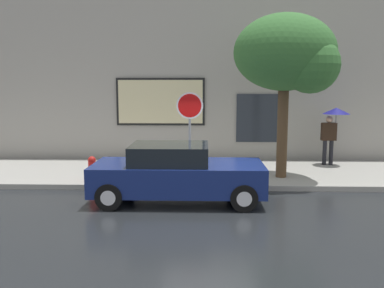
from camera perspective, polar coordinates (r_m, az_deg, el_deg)
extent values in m
plane|color=black|center=(10.43, 2.56, -7.93)|extent=(60.00, 60.00, 0.00)
cube|color=gray|center=(13.33, 2.36, -4.09)|extent=(20.00, 4.00, 0.15)
cube|color=#9E998E|center=(15.55, 2.33, 10.33)|extent=(20.00, 0.40, 7.00)
cube|color=black|center=(15.40, -4.42, 5.90)|extent=(3.31, 0.06, 1.77)
cube|color=beige|center=(15.37, -4.43, 5.90)|extent=(3.15, 0.03, 1.61)
cube|color=#262B33|center=(15.50, 9.54, 3.58)|extent=(1.80, 0.04, 1.80)
cone|color=#99999E|center=(15.59, 14.89, 8.60)|extent=(0.22, 0.24, 0.24)
cube|color=navy|center=(10.27, -1.93, -4.64)|extent=(4.23, 1.80, 0.71)
cube|color=black|center=(10.18, -3.13, -1.37)|extent=(1.90, 1.58, 0.47)
cylinder|color=black|center=(11.16, 6.43, -5.22)|extent=(0.64, 0.22, 0.64)
cylinder|color=silver|center=(11.16, 6.43, -5.22)|extent=(0.35, 0.24, 0.35)
cylinder|color=black|center=(9.57, 7.25, -7.48)|extent=(0.64, 0.22, 0.64)
cylinder|color=silver|center=(9.57, 7.25, -7.48)|extent=(0.35, 0.24, 0.35)
cylinder|color=black|center=(11.34, -9.61, -5.07)|extent=(0.64, 0.22, 0.64)
cylinder|color=silver|center=(11.34, -9.61, -5.07)|extent=(0.35, 0.24, 0.35)
cylinder|color=black|center=(9.77, -11.51, -7.24)|extent=(0.64, 0.22, 0.64)
cylinder|color=silver|center=(9.77, -11.51, -7.24)|extent=(0.35, 0.24, 0.35)
cylinder|color=red|center=(12.33, -13.76, -3.55)|extent=(0.22, 0.22, 0.59)
sphere|color=#AD1814|center=(12.27, -13.81, -2.21)|extent=(0.23, 0.23, 0.23)
cylinder|color=#AD1814|center=(12.17, -13.96, -3.57)|extent=(0.09, 0.12, 0.09)
cylinder|color=#AD1814|center=(12.47, -13.57, -3.28)|extent=(0.09, 0.12, 0.09)
cylinder|color=red|center=(12.38, -13.72, -4.75)|extent=(0.30, 0.30, 0.06)
cylinder|color=black|center=(15.00, 18.01, -1.15)|extent=(0.14, 0.14, 0.86)
cylinder|color=black|center=(15.07, 18.84, -1.15)|extent=(0.14, 0.14, 0.86)
cube|color=black|center=(14.94, 18.55, 1.65)|extent=(0.50, 0.22, 0.61)
sphere|color=tan|center=(14.90, 18.62, 3.27)|extent=(0.23, 0.23, 0.23)
cylinder|color=#4C4C51|center=(14.98, 19.42, 2.59)|extent=(0.02, 0.02, 0.90)
cone|color=navy|center=(14.95, 19.51, 4.38)|extent=(0.93, 0.93, 0.22)
cylinder|color=#4C3823|center=(12.50, 12.50, 1.98)|extent=(0.32, 0.32, 2.89)
ellipsoid|color=#33662D|center=(12.48, 12.82, 12.38)|extent=(2.98, 2.54, 2.24)
sphere|color=#33662D|center=(12.23, 16.25, 10.60)|extent=(1.64, 1.64, 1.64)
cylinder|color=gray|center=(11.68, -0.31, 0.89)|extent=(0.07, 0.07, 2.54)
cylinder|color=white|center=(11.57, -0.32, 5.38)|extent=(0.76, 0.02, 0.76)
cylinder|color=red|center=(11.55, -0.32, 5.38)|extent=(0.66, 0.02, 0.66)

